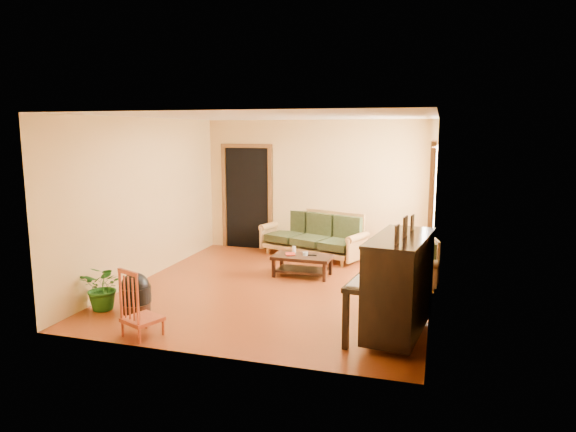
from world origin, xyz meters
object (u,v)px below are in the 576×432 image
(sofa, at_px, (312,235))
(potted_plant, at_px, (104,287))
(red_chair, at_px, (142,302))
(ceramic_crock, at_px, (421,257))
(coffee_table, at_px, (302,266))
(footstool, at_px, (135,297))
(piano, at_px, (399,287))
(armchair, at_px, (411,262))

(sofa, relative_size, potted_plant, 3.22)
(red_chair, bearing_deg, sofa, 99.40)
(sofa, height_order, ceramic_crock, sofa)
(sofa, relative_size, coffee_table, 2.10)
(footstool, xyz_separation_m, red_chair, (0.55, -0.70, 0.22))
(piano, distance_m, potted_plant, 3.89)
(coffee_table, relative_size, armchair, 1.20)
(sofa, bearing_deg, footstool, -93.92)
(armchair, height_order, potted_plant, armchair)
(armchair, height_order, red_chair, red_chair)
(red_chair, bearing_deg, potted_plant, 169.45)
(ceramic_crock, bearing_deg, armchair, -94.13)
(armchair, xyz_separation_m, potted_plant, (-3.91, -2.19, -0.09))
(piano, height_order, footstool, piano)
(coffee_table, bearing_deg, red_chair, -111.34)
(coffee_table, relative_size, potted_plant, 1.53)
(footstool, bearing_deg, sofa, 66.56)
(sofa, bearing_deg, piano, -41.88)
(sofa, xyz_separation_m, potted_plant, (-1.99, -3.64, -0.12))
(footstool, bearing_deg, coffee_table, 52.99)
(piano, relative_size, red_chair, 1.65)
(footstool, bearing_deg, potted_plant, -172.71)
(ceramic_crock, distance_m, potted_plant, 5.49)
(footstool, height_order, red_chair, red_chair)
(footstool, xyz_separation_m, potted_plant, (-0.44, -0.06, 0.12))
(coffee_table, distance_m, potted_plant, 3.17)
(coffee_table, distance_m, footstool, 2.84)
(armchair, height_order, ceramic_crock, armchair)
(sofa, bearing_deg, coffee_table, -63.69)
(armchair, bearing_deg, coffee_table, 161.29)
(coffee_table, relative_size, red_chair, 1.17)
(potted_plant, bearing_deg, armchair, 29.21)
(footstool, relative_size, ceramic_crock, 1.71)
(coffee_table, relative_size, ceramic_crock, 4.01)
(armchair, bearing_deg, piano, -105.42)
(red_chair, bearing_deg, footstool, 150.59)
(armchair, bearing_deg, footstool, -162.83)
(sofa, distance_m, piano, 3.94)
(sofa, distance_m, potted_plant, 4.15)
(sofa, distance_m, coffee_table, 1.35)
(piano, xyz_separation_m, footstool, (-3.44, -0.12, -0.41))
(piano, bearing_deg, sofa, 126.43)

